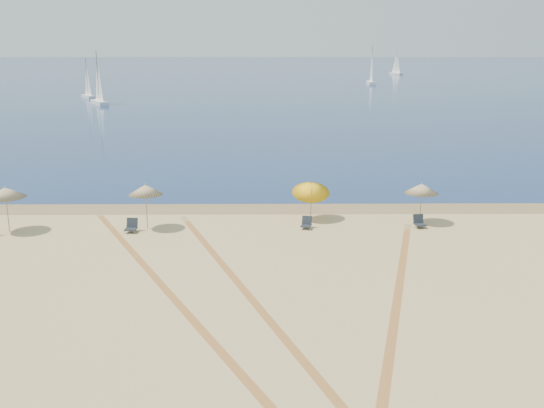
% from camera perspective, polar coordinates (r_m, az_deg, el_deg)
% --- Properties ---
extents(ocean, '(500.00, 500.00, 0.00)m').
position_cam_1_polar(ocean, '(238.57, -0.46, 12.24)').
color(ocean, '#0C2151').
rests_on(ocean, ground).
extents(wet_sand, '(500.00, 500.00, 0.00)m').
position_cam_1_polar(wet_sand, '(38.68, -0.05, -0.36)').
color(wet_sand, olive).
rests_on(wet_sand, ground).
extents(umbrella_1, '(2.13, 2.13, 2.54)m').
position_cam_1_polar(umbrella_1, '(36.27, -23.30, 0.98)').
color(umbrella_1, gray).
rests_on(umbrella_1, ground).
extents(umbrella_2, '(1.85, 1.85, 2.57)m').
position_cam_1_polar(umbrella_2, '(34.51, -11.54, 1.30)').
color(umbrella_2, gray).
rests_on(umbrella_2, ground).
extents(umbrella_3, '(2.16, 2.22, 2.55)m').
position_cam_1_polar(umbrella_3, '(35.68, 3.60, 1.45)').
color(umbrella_3, gray).
rests_on(umbrella_3, ground).
extents(umbrella_4, '(1.91, 1.91, 2.37)m').
position_cam_1_polar(umbrella_4, '(35.96, 13.59, 1.39)').
color(umbrella_4, gray).
rests_on(umbrella_4, ground).
extents(chair_2, '(0.66, 0.76, 0.73)m').
position_cam_1_polar(chair_2, '(34.63, -12.79, -1.99)').
color(chair_2, black).
rests_on(chair_2, ground).
extents(chair_3, '(0.69, 0.76, 0.67)m').
position_cam_1_polar(chair_3, '(34.45, 3.19, -1.77)').
color(chair_3, black).
rests_on(chair_3, ground).
extents(chair_4, '(0.69, 0.78, 0.71)m').
position_cam_1_polar(chair_4, '(35.57, 13.37, -1.60)').
color(chair_4, black).
rests_on(chair_4, ground).
extents(sailboat_0, '(3.66, 4.81, 7.29)m').
position_cam_1_polar(sailboat_0, '(121.28, -16.58, 10.36)').
color(sailboat_0, white).
rests_on(sailboat_0, ocean).
extents(sailboat_1, '(3.60, 5.36, 7.92)m').
position_cam_1_polar(sailboat_1, '(207.52, 11.34, 12.26)').
color(sailboat_1, white).
rests_on(sailboat_1, ocean).
extents(sailboat_2, '(4.19, 5.79, 8.68)m').
position_cam_1_polar(sailboat_2, '(107.86, -15.64, 10.19)').
color(sailboat_2, white).
rests_on(sailboat_2, ocean).
extents(sailboat_3, '(1.74, 6.25, 9.25)m').
position_cam_1_polar(sailboat_3, '(157.33, 9.12, 11.84)').
color(sailboat_3, white).
rests_on(sailboat_3, ocean).
extents(tire_tracks, '(44.52, 40.84, 0.00)m').
position_cam_1_polar(tire_tracks, '(23.85, -0.21, -10.18)').
color(tire_tracks, tan).
rests_on(tire_tracks, ground).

